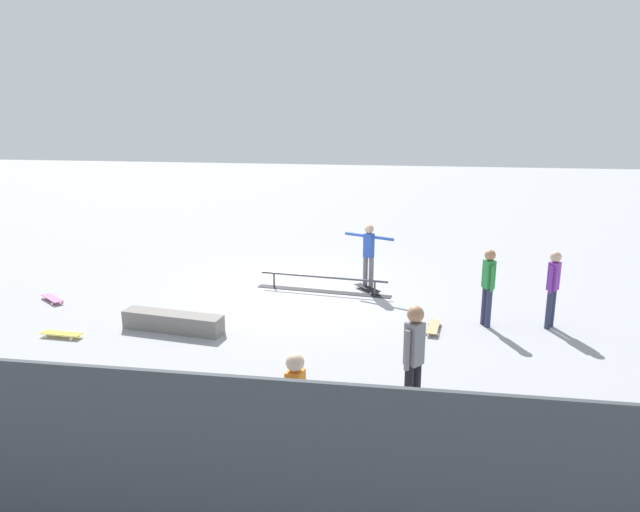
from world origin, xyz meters
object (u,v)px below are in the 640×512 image
(bystander_orange_shirt, at_px, (296,408))
(bystander_grey_shirt, at_px, (414,357))
(skate_ledge, at_px, (173,322))
(skateboard_main, at_px, (367,288))
(loose_skateboard_natural, at_px, (433,327))
(grind_rail, at_px, (323,285))
(loose_skateboard_pink, at_px, (52,298))
(loose_skateboard_yellow, at_px, (62,334))
(bystander_green_shirt, at_px, (488,283))
(skater_main, at_px, (369,252))
(bystander_purple_shirt, at_px, (553,285))

(bystander_orange_shirt, relative_size, bystander_grey_shirt, 0.93)
(skate_ledge, height_order, skateboard_main, skate_ledge)
(loose_skateboard_natural, bearing_deg, grind_rail, 56.85)
(bystander_grey_shirt, bearing_deg, bystander_orange_shirt, -4.15)
(loose_skateboard_natural, xyz_separation_m, loose_skateboard_pink, (8.45, -0.49, 0.00))
(skate_ledge, height_order, loose_skateboard_natural, skate_ledge)
(skate_ledge, xyz_separation_m, loose_skateboard_yellow, (1.98, 0.65, -0.11))
(loose_skateboard_yellow, bearing_deg, bystander_grey_shirt, -14.42)
(loose_skateboard_yellow, bearing_deg, loose_skateboard_pink, 129.43)
(bystander_green_shirt, height_order, loose_skateboard_natural, bystander_green_shirt)
(bystander_orange_shirt, xyz_separation_m, loose_skateboard_pink, (6.68, -5.51, -0.82))
(skateboard_main, bearing_deg, bystander_grey_shirt, -31.07)
(skateboard_main, bearing_deg, loose_skateboard_pink, -116.62)
(bystander_green_shirt, bearing_deg, skater_main, 26.59)
(skate_ledge, relative_size, bystander_grey_shirt, 1.20)
(bystander_purple_shirt, relative_size, loose_skateboard_natural, 1.91)
(grind_rail, distance_m, bystander_purple_shirt, 5.11)
(skate_ledge, relative_size, bystander_purple_shirt, 1.31)
(skate_ledge, xyz_separation_m, bystander_grey_shirt, (-4.64, 2.72, 0.78))
(bystander_green_shirt, bearing_deg, loose_skateboard_natural, 88.60)
(skate_ledge, bearing_deg, bystander_purple_shirt, -169.87)
(skater_main, height_order, loose_skateboard_natural, skater_main)
(skate_ledge, xyz_separation_m, skateboard_main, (-3.58, -3.12, -0.11))
(bystander_grey_shirt, distance_m, loose_skateboard_natural, 3.65)
(bystander_orange_shirt, bearing_deg, loose_skateboard_yellow, -113.03)
(skateboard_main, bearing_deg, skater_main, 138.20)
(skate_ledge, xyz_separation_m, skater_main, (-3.58, -3.28, 0.74))
(bystander_green_shirt, bearing_deg, bystander_grey_shirt, 135.68)
(skater_main, bearing_deg, bystander_grey_shirt, -55.64)
(bystander_green_shirt, height_order, loose_skateboard_pink, bystander_green_shirt)
(skateboard_main, xyz_separation_m, bystander_purple_shirt, (-3.76, 1.81, 0.81))
(loose_skateboard_yellow, bearing_deg, bystander_orange_shirt, -31.27)
(skate_ledge, xyz_separation_m, bystander_orange_shirt, (-3.29, 4.23, 0.71))
(skateboard_main, bearing_deg, bystander_purple_shirt, 22.94)
(bystander_purple_shirt, distance_m, bystander_grey_shirt, 4.85)
(grind_rail, height_order, bystander_orange_shirt, bystander_orange_shirt)
(skater_main, height_order, bystander_orange_shirt, skater_main)
(bystander_purple_shirt, bearing_deg, bystander_green_shirt, 127.95)
(skate_ledge, xyz_separation_m, bystander_purple_shirt, (-7.34, -1.31, 0.70))
(bystander_green_shirt, xyz_separation_m, loose_skateboard_natural, (1.04, 0.44, -0.81))
(skateboard_main, bearing_deg, skate_ledge, -90.36)
(skate_ledge, bearing_deg, bystander_grey_shirt, 149.60)
(skater_main, distance_m, skateboard_main, 0.86)
(skater_main, height_order, loose_skateboard_pink, skater_main)
(skater_main, distance_m, bystander_purple_shirt, 4.24)
(bystander_purple_shirt, height_order, loose_skateboard_yellow, bystander_purple_shirt)
(skater_main, distance_m, bystander_orange_shirt, 7.52)
(skate_ledge, distance_m, loose_skateboard_natural, 5.12)
(loose_skateboard_natural, bearing_deg, skater_main, 37.84)
(skate_ledge, height_order, loose_skateboard_pink, skate_ledge)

